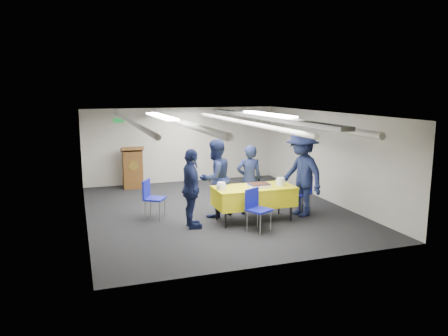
% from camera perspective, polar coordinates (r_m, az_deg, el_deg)
% --- Properties ---
extents(ground, '(7.00, 7.00, 0.00)m').
position_cam_1_polar(ground, '(10.56, -0.95, -5.47)').
color(ground, black).
rests_on(ground, ground).
extents(room_shell, '(6.00, 7.00, 2.30)m').
position_cam_1_polar(room_shell, '(10.63, -1.18, 4.59)').
color(room_shell, beige).
rests_on(room_shell, ground).
extents(serving_table, '(1.76, 0.85, 0.77)m').
position_cam_1_polar(serving_table, '(9.58, 3.93, -3.68)').
color(serving_table, black).
rests_on(serving_table, ground).
extents(sheet_cake, '(0.46, 0.36, 0.08)m').
position_cam_1_polar(sheet_cake, '(9.52, 4.54, -2.23)').
color(sheet_cake, white).
rests_on(sheet_cake, serving_table).
extents(plate_stack_left, '(0.20, 0.20, 0.16)m').
position_cam_1_polar(plate_stack_left, '(9.20, -0.34, -2.42)').
color(plate_stack_left, white).
rests_on(plate_stack_left, serving_table).
extents(plate_stack_right, '(0.21, 0.21, 0.17)m').
position_cam_1_polar(plate_stack_right, '(9.72, 7.40, -1.79)').
color(plate_stack_right, white).
rests_on(plate_stack_right, serving_table).
extents(podium, '(0.62, 0.53, 1.25)m').
position_cam_1_polar(podium, '(13.00, -11.86, 0.09)').
color(podium, brown).
rests_on(podium, ground).
extents(chair_near, '(0.57, 0.57, 0.87)m').
position_cam_1_polar(chair_near, '(8.94, 4.18, -4.89)').
color(chair_near, gray).
rests_on(chair_near, ground).
extents(chair_right, '(0.56, 0.56, 0.87)m').
position_cam_1_polar(chair_right, '(10.49, 10.20, -2.73)').
color(chair_right, gray).
rests_on(chair_right, ground).
extents(chair_left, '(0.58, 0.58, 0.87)m').
position_cam_1_polar(chair_left, '(9.90, -9.52, -3.50)').
color(chair_left, gray).
rests_on(chair_left, ground).
extents(sailor_a, '(0.65, 0.48, 1.61)m').
position_cam_1_polar(sailor_a, '(10.06, 3.30, -1.55)').
color(sailor_a, black).
rests_on(sailor_a, ground).
extents(sailor_b, '(1.06, 0.97, 1.76)m').
position_cam_1_polar(sailor_b, '(9.84, -1.15, -1.35)').
color(sailor_b, black).
rests_on(sailor_b, ground).
extents(sailor_c, '(0.47, 1.00, 1.67)m').
position_cam_1_polar(sailor_c, '(9.05, -4.27, -2.72)').
color(sailor_c, black).
rests_on(sailor_c, ground).
extents(sailor_d, '(0.96, 1.38, 1.95)m').
position_cam_1_polar(sailor_d, '(10.04, 10.11, -0.74)').
color(sailor_d, black).
rests_on(sailor_d, ground).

